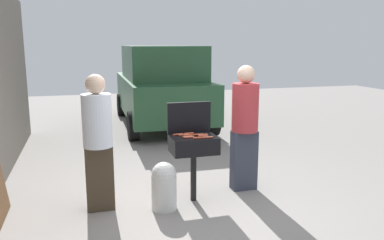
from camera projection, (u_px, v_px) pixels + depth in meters
ground_plane at (196, 204)px, 5.13m from camera, size 24.00×24.00×0.00m
bbq_grill at (193, 147)px, 5.12m from camera, size 0.60×0.44×0.88m
grill_lid_open at (189, 117)px, 5.26m from camera, size 0.60×0.05×0.42m
hot_dog_0 at (189, 133)px, 5.19m from camera, size 0.13×0.03×0.03m
hot_dog_1 at (189, 135)px, 5.10m from camera, size 0.13×0.03×0.03m
hot_dog_2 at (189, 137)px, 4.99m from camera, size 0.13×0.03×0.03m
hot_dog_3 at (198, 138)px, 4.95m from camera, size 0.13×0.04×0.03m
hot_dog_4 at (203, 136)px, 5.05m from camera, size 0.13×0.04×0.03m
hot_dog_5 at (198, 135)px, 5.13m from camera, size 0.13×0.03×0.03m
hot_dog_6 at (184, 135)px, 5.12m from camera, size 0.13×0.04×0.03m
hot_dog_7 at (208, 137)px, 4.98m from camera, size 0.13×0.03×0.03m
hot_dog_8 at (178, 134)px, 5.14m from camera, size 0.13×0.04×0.03m
hot_dog_9 at (187, 137)px, 5.01m from camera, size 0.13×0.03×0.03m
hot_dog_10 at (203, 135)px, 5.12m from camera, size 0.13×0.03×0.03m
propane_tank at (164, 185)px, 4.92m from camera, size 0.32×0.32×0.62m
person_left at (98, 138)px, 4.79m from camera, size 0.36×0.36×1.72m
person_right at (245, 123)px, 5.50m from camera, size 0.37×0.37×1.78m
parked_minivan at (161, 85)px, 9.96m from camera, size 2.10×4.44×2.02m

